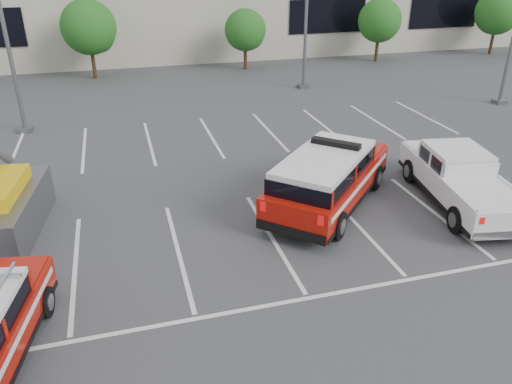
% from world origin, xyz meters
% --- Properties ---
extents(ground, '(120.00, 120.00, 0.00)m').
position_xyz_m(ground, '(0.00, 0.00, 0.00)').
color(ground, '#38383B').
rests_on(ground, ground).
extents(stall_markings, '(23.00, 15.00, 0.01)m').
position_xyz_m(stall_markings, '(0.00, 4.50, 0.01)').
color(stall_markings, silver).
rests_on(stall_markings, ground).
extents(tree_mid_left, '(3.37, 3.37, 4.85)m').
position_xyz_m(tree_mid_left, '(-4.91, 22.05, 3.04)').
color(tree_mid_left, '#3F2B19').
rests_on(tree_mid_left, ground).
extents(tree_mid_right, '(2.77, 2.77, 3.99)m').
position_xyz_m(tree_mid_right, '(5.09, 22.05, 2.50)').
color(tree_mid_right, '#3F2B19').
rests_on(tree_mid_right, ground).
extents(tree_right, '(3.07, 3.07, 4.42)m').
position_xyz_m(tree_right, '(15.09, 22.05, 2.77)').
color(tree_right, '#3F2B19').
rests_on(tree_right, ground).
extents(tree_far_right, '(3.37, 3.37, 4.85)m').
position_xyz_m(tree_far_right, '(25.09, 22.05, 3.04)').
color(tree_far_right, '#3F2B19').
rests_on(tree_far_right, ground).
extents(light_pole_left, '(0.90, 0.60, 10.24)m').
position_xyz_m(light_pole_left, '(-8.00, 12.00, 5.19)').
color(light_pole_left, '#59595E').
rests_on(light_pole_left, ground).
extents(fire_chief_suv, '(5.63, 5.71, 2.07)m').
position_xyz_m(fire_chief_suv, '(2.31, 1.46, 0.85)').
color(fire_chief_suv, '#9C1007').
rests_on(fire_chief_suv, ground).
extents(white_pickup, '(2.88, 5.85, 1.72)m').
position_xyz_m(white_pickup, '(6.49, 0.54, 0.68)').
color(white_pickup, silver).
rests_on(white_pickup, ground).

